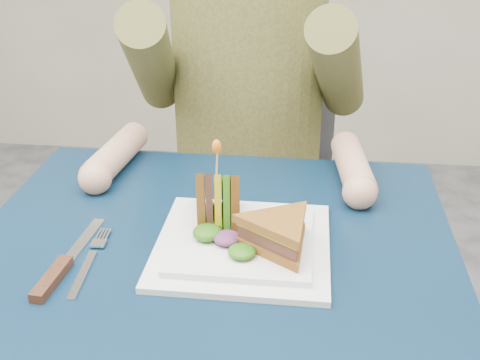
# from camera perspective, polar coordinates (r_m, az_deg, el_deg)

# --- Properties ---
(table) EXTENTS (0.75, 0.75, 0.73)m
(table) POSITION_cam_1_polar(r_m,az_deg,el_deg) (0.94, -3.09, -11.55)
(table) COLOR black
(table) RESTS_ON ground
(chair) EXTENTS (0.42, 0.40, 0.93)m
(chair) POSITION_cam_1_polar(r_m,az_deg,el_deg) (1.57, 1.08, 0.52)
(chair) COLOR #47474C
(chair) RESTS_ON ground
(diner) EXTENTS (0.54, 0.59, 0.74)m
(diner) POSITION_cam_1_polar(r_m,az_deg,el_deg) (1.34, 0.72, 12.91)
(diner) COLOR brown
(diner) RESTS_ON chair
(plate) EXTENTS (0.26, 0.26, 0.02)m
(plate) POSITION_cam_1_polar(r_m,az_deg,el_deg) (0.91, 0.26, -5.99)
(plate) COLOR white
(plate) RESTS_ON table
(sandwich_flat) EXTENTS (0.19, 0.19, 0.05)m
(sandwich_flat) POSITION_cam_1_polar(r_m,az_deg,el_deg) (0.87, 3.70, -5.08)
(sandwich_flat) COLOR brown
(sandwich_flat) RESTS_ON plate
(sandwich_upright) EXTENTS (0.09, 0.15, 0.15)m
(sandwich_upright) POSITION_cam_1_polar(r_m,az_deg,el_deg) (0.93, -2.14, -2.00)
(sandwich_upright) COLOR brown
(sandwich_upright) RESTS_ON plate
(fork) EXTENTS (0.02, 0.18, 0.01)m
(fork) POSITION_cam_1_polar(r_m,az_deg,el_deg) (0.91, -14.16, -7.61)
(fork) COLOR silver
(fork) RESTS_ON table
(knife) EXTENTS (0.03, 0.22, 0.02)m
(knife) POSITION_cam_1_polar(r_m,az_deg,el_deg) (0.89, -16.85, -8.25)
(knife) COLOR silver
(knife) RESTS_ON table
(toothpick) EXTENTS (0.01, 0.01, 0.06)m
(toothpick) POSITION_cam_1_polar(r_m,az_deg,el_deg) (0.90, -2.21, 1.56)
(toothpick) COLOR tan
(toothpick) RESTS_ON sandwich_upright
(toothpick_frill) EXTENTS (0.01, 0.01, 0.02)m
(toothpick_frill) POSITION_cam_1_polar(r_m,az_deg,el_deg) (0.89, -2.24, 3.19)
(toothpick_frill) COLOR orange
(toothpick_frill) RESTS_ON sandwich_upright
(lettuce_spill) EXTENTS (0.15, 0.13, 0.02)m
(lettuce_spill) POSITION_cam_1_polar(r_m,az_deg,el_deg) (0.91, 0.65, -4.56)
(lettuce_spill) COLOR #337A14
(lettuce_spill) RESTS_ON plate
(onion_ring) EXTENTS (0.04, 0.04, 0.02)m
(onion_ring) POSITION_cam_1_polar(r_m,az_deg,el_deg) (0.90, 1.25, -4.48)
(onion_ring) COLOR #9E4C7A
(onion_ring) RESTS_ON plate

